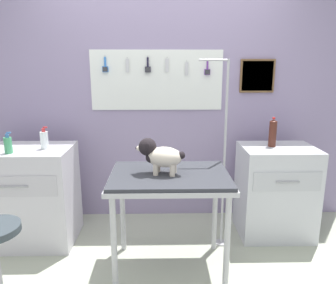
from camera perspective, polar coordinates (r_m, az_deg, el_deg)
The scene contains 9 objects.
rear_wall_panel at distance 3.40m, azimuth -1.29°, elevation 5.65°, with size 4.00×0.11×2.30m.
grooming_table at distance 2.53m, azimuth 0.32°, elevation -7.37°, with size 0.93×0.66×0.81m.
grooming_arm at distance 2.89m, azimuth 9.62°, elevation -3.69°, with size 0.30×0.11×1.67m.
dog at distance 2.46m, azimuth -1.50°, elevation -2.30°, with size 0.38×0.22×0.27m.
counter_left at distance 3.29m, azimuth -23.03°, elevation -8.58°, with size 0.80×0.58×0.90m.
cabinet_right at distance 3.33m, azimuth 18.27°, elevation -8.13°, with size 0.68×0.54×0.87m.
pump_bottle_white at distance 3.02m, azimuth -26.19°, elevation -0.46°, with size 0.07×0.06×0.18m.
shampoo_bottle at distance 3.05m, azimuth -20.83°, elevation 0.36°, with size 0.07×0.07×0.20m.
soda_bottle at distance 3.17m, azimuth 17.85°, elevation 1.52°, with size 0.07×0.07×0.28m.
Camera 1 is at (0.01, -2.09, 1.63)m, focal length 34.84 mm.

